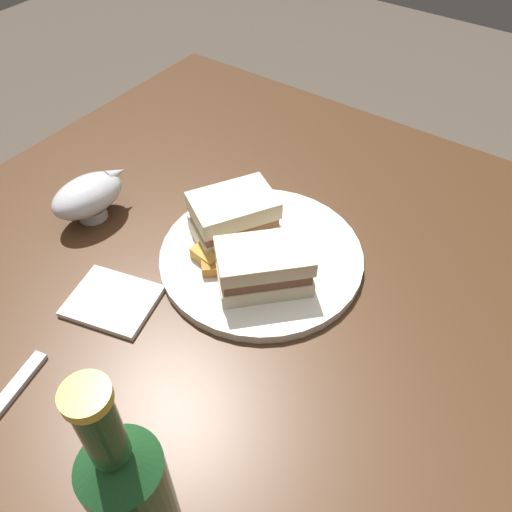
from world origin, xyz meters
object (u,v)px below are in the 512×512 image
Objects in this scene: sandwich_half_left at (234,217)px; sandwich_half_right at (264,267)px; gravy_boat at (89,195)px; cider_bottle at (135,501)px; napkin at (112,301)px; plate at (261,257)px.

sandwich_half_right is (0.09, -0.05, -0.00)m from sandwich_half_left.
cider_bottle reaches higher than gravy_boat.
sandwich_half_left is 0.10m from sandwich_half_right.
sandwich_half_right reaches higher than napkin.
sandwich_half_right is (0.03, -0.04, 0.04)m from plate.
gravy_boat is at bearing 144.74° from napkin.
plate is at bearing 127.77° from sandwich_half_right.
gravy_boat is 0.47× the size of cider_bottle.
sandwich_half_right is at bearing -30.90° from sandwich_half_left.
sandwich_half_left is 0.41m from cider_bottle.
gravy_boat is 0.49m from cider_bottle.
sandwich_half_left is at bearing 71.82° from napkin.
plate is 2.10× the size of sandwich_half_right.
sandwich_half_left is 1.01× the size of sandwich_half_right.
plate reaches higher than napkin.
sandwich_half_left reaches higher than napkin.
plate is 2.07× the size of sandwich_half_left.
plate is at bearing -9.57° from sandwich_half_left.
sandwich_half_left is 0.49× the size of cider_bottle.
cider_bottle is (0.09, -0.31, 0.07)m from sandwich_half_right.
sandwich_half_left is (-0.05, 0.01, 0.04)m from plate.
cider_bottle reaches higher than sandwich_half_right.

